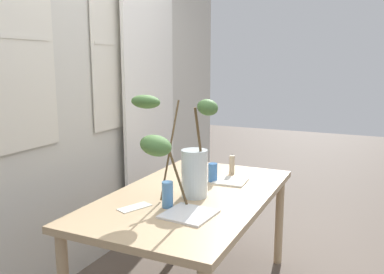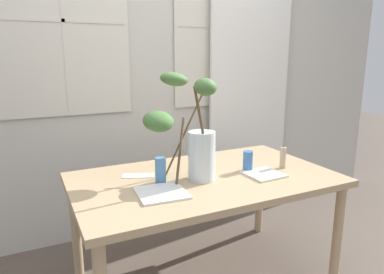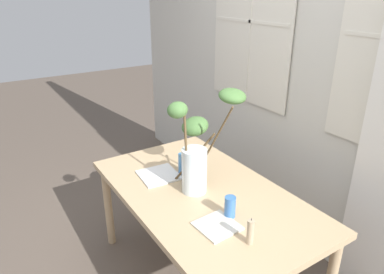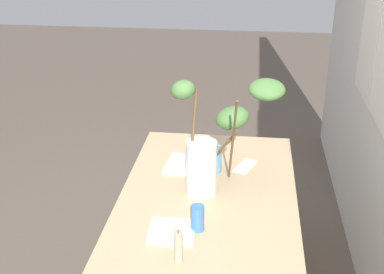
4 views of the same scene
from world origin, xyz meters
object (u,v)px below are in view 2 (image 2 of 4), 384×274
drinking_glass_blue_left (161,170)px  plate_square_right (264,174)px  plate_square_left (161,193)px  dining_table (205,188)px  vase_with_branches (188,132)px  pillar_candle (283,158)px  drinking_glass_blue_right (248,161)px

drinking_glass_blue_left → plate_square_right: bearing=-14.3°
plate_square_left → dining_table: bearing=22.7°
vase_with_branches → dining_table: bearing=-18.1°
drinking_glass_blue_left → plate_square_right: drinking_glass_blue_left is taller
dining_table → pillar_candle: pillar_candle is taller
drinking_glass_blue_left → drinking_glass_blue_right: size_ratio=1.17×
drinking_glass_blue_right → plate_square_right: size_ratio=0.60×
plate_square_right → dining_table: bearing=157.7°
plate_square_right → vase_with_branches: bearing=158.6°
vase_with_branches → pillar_candle: 0.67m
drinking_glass_blue_left → pillar_candle: size_ratio=0.99×
dining_table → plate_square_left: size_ratio=6.15×
dining_table → drinking_glass_blue_left: drinking_glass_blue_left is taller
plate_square_right → pillar_candle: pillar_candle is taller
vase_with_branches → pillar_candle: vase_with_branches is taller
vase_with_branches → pillar_candle: bearing=-9.8°
vase_with_branches → drinking_glass_blue_left: bearing=-176.0°
vase_with_branches → plate_square_left: bearing=-144.0°
drinking_glass_blue_left → plate_square_right: size_ratio=0.71×
vase_with_branches → drinking_glass_blue_left: 0.27m
drinking_glass_blue_right → plate_square_right: bearing=-71.6°
dining_table → vase_with_branches: bearing=161.9°
vase_with_branches → plate_square_right: (0.43, -0.17, -0.27)m
dining_table → drinking_glass_blue_right: drinking_glass_blue_right is taller
dining_table → pillar_candle: 0.56m
drinking_glass_blue_right → pillar_candle: bearing=-13.4°
drinking_glass_blue_left → plate_square_left: 0.18m
vase_with_branches → plate_square_right: size_ratio=2.97×
vase_with_branches → plate_square_left: size_ratio=2.46×
vase_with_branches → drinking_glass_blue_right: (0.39, -0.05, -0.21)m
drinking_glass_blue_left → plate_square_left: size_ratio=0.58×
vase_with_branches → drinking_glass_blue_left: (-0.18, -0.01, -0.20)m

